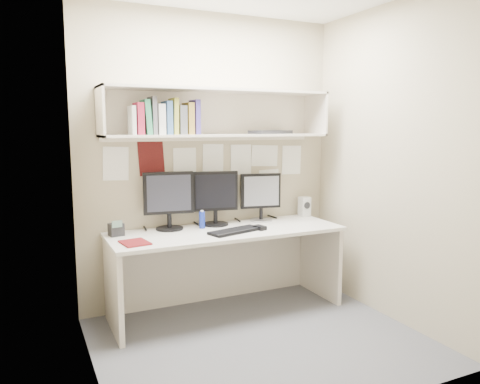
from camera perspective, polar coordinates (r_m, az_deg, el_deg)
name	(u,v)px	position (r m, az deg, el deg)	size (l,w,h in m)	color
floor	(261,341)	(3.70, 2.59, -17.70)	(2.40, 2.00, 0.01)	#4E4E54
wall_back	(211,161)	(4.26, -3.58, 3.85)	(2.40, 0.02, 2.60)	tan
wall_front	(351,185)	(2.52, 13.42, 0.83)	(2.40, 0.02, 2.60)	tan
wall_left	(88,177)	(2.99, -18.07, 1.74)	(0.02, 2.00, 2.60)	tan
wall_right	(391,164)	(4.05, 17.93, 3.28)	(0.02, 2.00, 2.60)	tan
desk	(227,270)	(4.12, -1.64, -9.54)	(2.00, 0.70, 0.73)	beige
overhead_hutch	(216,113)	(4.12, -2.90, 9.57)	(2.00, 0.38, 0.40)	beige
pinned_papers	(211,166)	(4.26, -3.54, 3.18)	(1.92, 0.01, 0.48)	white
monitor_left	(169,198)	(4.03, -8.69, -0.79)	(0.43, 0.23, 0.50)	black
monitor_center	(215,196)	(4.17, -3.07, -0.50)	(0.41, 0.23, 0.48)	black
monitor_right	(261,195)	(4.36, 2.55, -0.36)	(0.38, 0.21, 0.44)	#A5A5AA
keyboard	(235,231)	(3.91, -0.59, -4.77)	(0.47, 0.17, 0.02)	black
mouse	(260,228)	(4.01, 2.42, -4.37)	(0.07, 0.11, 0.03)	black
speaker	(304,207)	(4.65, 7.86, -1.76)	(0.10, 0.10, 0.19)	#B6B6B2
blue_bottle	(202,220)	(4.07, -4.65, -3.39)	(0.05, 0.05, 0.16)	#162998
maroon_notebook	(135,243)	(3.63, -12.70, -6.05)	(0.19, 0.23, 0.01)	#601013
desk_phone	(116,229)	(3.91, -14.86, -4.43)	(0.13, 0.12, 0.13)	black
book_stack	(165,118)	(3.88, -9.13, 8.86)	(0.56, 0.19, 0.30)	#BBBCB5
hutch_tray	(271,132)	(4.31, 3.77, 7.30)	(0.44, 0.17, 0.03)	black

